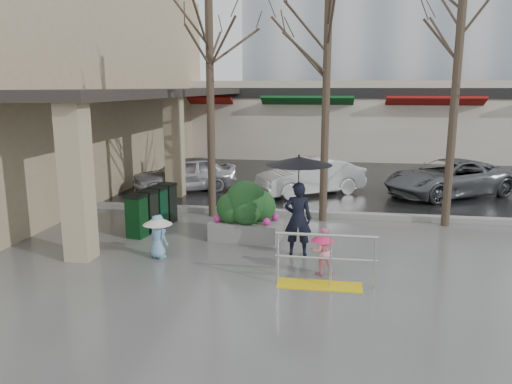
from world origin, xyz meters
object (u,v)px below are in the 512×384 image
(tree_mideast, at_px, (460,40))
(car_b, at_px, (310,177))
(child_blue, at_px, (158,231))
(planter, at_px, (246,212))
(woman, at_px, (298,191))
(tree_midwest, at_px, (328,27))
(tree_west, at_px, (209,35))
(child_pink, at_px, (323,248))
(car_c, at_px, (448,178))
(handrail, at_px, (323,267))
(news_boxes, at_px, (153,209))
(car_a, at_px, (184,174))

(tree_mideast, height_order, car_b, tree_mideast)
(child_blue, height_order, planter, planter)
(woman, bearing_deg, tree_midwest, -100.65)
(tree_west, relative_size, planter, 3.85)
(child_pink, bearing_deg, car_c, -131.23)
(child_blue, bearing_deg, tree_west, -64.75)
(handrail, height_order, tree_midwest, tree_midwest)
(woman, distance_m, news_boxes, 4.29)
(tree_mideast, distance_m, child_blue, 8.83)
(tree_midwest, xyz_separation_m, woman, (-0.46, -3.08, -3.77))
(news_boxes, bearing_deg, car_c, 43.10)
(tree_west, height_order, news_boxes, tree_west)
(woman, xyz_separation_m, car_b, (-0.10, 6.53, -0.84))
(tree_midwest, bearing_deg, car_c, 43.60)
(planter, bearing_deg, tree_mideast, 22.79)
(tree_west, relative_size, news_boxes, 3.39)
(child_pink, relative_size, child_blue, 0.98)
(handrail, bearing_deg, tree_midwest, 91.91)
(car_c, bearing_deg, car_a, -117.42)
(child_pink, distance_m, child_blue, 3.61)
(tree_west, height_order, car_a, tree_west)
(tree_mideast, distance_m, car_b, 6.69)
(car_a, distance_m, car_c, 9.23)
(handrail, relative_size, car_b, 0.50)
(car_a, height_order, car_c, same)
(child_pink, xyz_separation_m, car_c, (4.02, 8.12, 0.09))
(car_a, relative_size, car_c, 0.82)
(tree_mideast, relative_size, news_boxes, 3.24)
(planter, distance_m, car_b, 5.73)
(tree_mideast, relative_size, child_blue, 6.60)
(news_boxes, distance_m, car_a, 4.95)
(tree_west, relative_size, tree_mideast, 1.05)
(tree_midwest, relative_size, planter, 3.96)
(news_boxes, bearing_deg, car_b, 62.91)
(woman, height_order, car_a, woman)
(tree_west, xyz_separation_m, car_a, (-1.86, 3.27, -4.45))
(tree_west, distance_m, child_pink, 7.01)
(car_a, bearing_deg, child_blue, -17.69)
(tree_mideast, relative_size, car_a, 1.76)
(child_pink, relative_size, car_b, 0.25)
(child_pink, xyz_separation_m, car_b, (-0.68, 7.63, 0.09))
(handrail, relative_size, tree_west, 0.28)
(planter, relative_size, news_boxes, 0.88)
(handrail, bearing_deg, car_b, 94.98)
(woman, xyz_separation_m, news_boxes, (-3.93, 1.44, -0.92))
(handrail, xyz_separation_m, tree_midwest, (-0.16, 4.80, 4.86))
(tree_west, distance_m, child_blue, 5.86)
(tree_west, height_order, tree_midwest, tree_midwest)
(tree_midwest, relative_size, tree_mideast, 1.08)
(news_boxes, bearing_deg, tree_west, 63.73)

